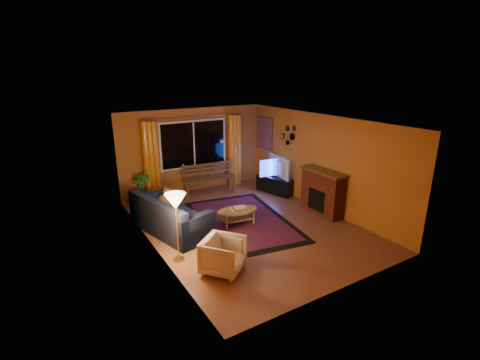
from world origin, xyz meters
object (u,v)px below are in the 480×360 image
floor_lamp (177,228)px  tv_console (275,185)px  bench (209,186)px  coffee_table (237,217)px  armchair (223,254)px  sofa (170,214)px

floor_lamp → tv_console: (3.97, 2.18, -0.44)m
bench → tv_console: 1.98m
bench → coffee_table: bench is taller
floor_lamp → armchair: bearing=-54.7°
sofa → tv_console: sofa is taller
armchair → tv_console: bearing=2.6°
floor_lamp → bench: bearing=54.5°
bench → floor_lamp: 3.84m
sofa → floor_lamp: size_ratio=1.53×
sofa → armchair: 2.10m
armchair → tv_console: (3.40, 2.97, -0.11)m
sofa → tv_console: 3.75m
coffee_table → tv_console: (2.13, 1.34, 0.06)m
floor_lamp → tv_console: floor_lamp is taller
sofa → coffee_table: bearing=-30.5°
coffee_table → tv_console: size_ratio=0.86×
bench → armchair: 4.24m
bench → sofa: bearing=-129.2°
coffee_table → tv_console: 2.52m
floor_lamp → coffee_table: bearing=24.4°
sofa → bench: bearing=30.0°
sofa → coffee_table: size_ratio=2.06×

